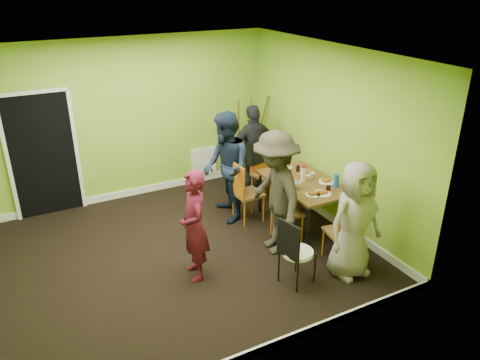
# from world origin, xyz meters

# --- Properties ---
(ground) EXTENTS (5.00, 5.00, 0.00)m
(ground) POSITION_xyz_m (0.00, 0.00, 0.00)
(ground) COLOR black
(ground) RESTS_ON ground
(room_walls) EXTENTS (5.04, 4.54, 2.82)m
(room_walls) POSITION_xyz_m (-0.02, 0.04, 0.99)
(room_walls) COLOR #88A92B
(room_walls) RESTS_ON ground
(dining_table) EXTENTS (0.90, 1.50, 0.75)m
(dining_table) POSITION_xyz_m (2.01, -0.08, 0.70)
(dining_table) COLOR black
(dining_table) RESTS_ON ground
(chair_left_far) EXTENTS (0.44, 0.44, 1.02)m
(chair_left_far) POSITION_xyz_m (1.22, 0.43, 0.57)
(chair_left_far) COLOR orange
(chair_left_far) RESTS_ON ground
(chair_left_near) EXTENTS (0.51, 0.51, 1.02)m
(chair_left_near) POSITION_xyz_m (1.45, -0.34, 0.57)
(chair_left_near) COLOR orange
(chair_left_near) RESTS_ON ground
(chair_back_end) EXTENTS (0.51, 0.57, 1.02)m
(chair_back_end) POSITION_xyz_m (1.93, 1.18, 0.72)
(chair_back_end) COLOR orange
(chair_back_end) RESTS_ON ground
(chair_front_end) EXTENTS (0.45, 0.45, 0.95)m
(chair_front_end) POSITION_xyz_m (1.87, -1.25, 0.53)
(chair_front_end) COLOR orange
(chair_front_end) RESTS_ON ground
(chair_bentwood) EXTENTS (0.45, 0.43, 0.94)m
(chair_bentwood) POSITION_xyz_m (1.00, -1.34, 0.52)
(chair_bentwood) COLOR black
(chair_bentwood) RESTS_ON ground
(easel) EXTENTS (0.66, 0.62, 1.65)m
(easel) POSITION_xyz_m (2.15, 1.90, 0.81)
(easel) COLOR brown
(easel) RESTS_ON ground
(plate_near_left) EXTENTS (0.26, 0.26, 0.01)m
(plate_near_left) POSITION_xyz_m (1.80, 0.32, 0.76)
(plate_near_left) COLOR white
(plate_near_left) RESTS_ON dining_table
(plate_near_right) EXTENTS (0.22, 0.22, 0.01)m
(plate_near_right) POSITION_xyz_m (1.84, -0.54, 0.76)
(plate_near_right) COLOR white
(plate_near_right) RESTS_ON dining_table
(plate_far_back) EXTENTS (0.22, 0.22, 0.01)m
(plate_far_back) POSITION_xyz_m (2.07, 0.54, 0.76)
(plate_far_back) COLOR white
(plate_far_back) RESTS_ON dining_table
(plate_far_front) EXTENTS (0.26, 0.26, 0.01)m
(plate_far_front) POSITION_xyz_m (1.99, -0.58, 0.76)
(plate_far_front) COLOR white
(plate_far_front) RESTS_ON dining_table
(plate_wall_back) EXTENTS (0.24, 0.24, 0.01)m
(plate_wall_back) POSITION_xyz_m (2.24, 0.15, 0.76)
(plate_wall_back) COLOR white
(plate_wall_back) RESTS_ON dining_table
(plate_wall_front) EXTENTS (0.24, 0.24, 0.01)m
(plate_wall_front) POSITION_xyz_m (2.30, -0.27, 0.76)
(plate_wall_front) COLOR white
(plate_wall_front) RESTS_ON dining_table
(thermos) EXTENTS (0.08, 0.08, 0.24)m
(thermos) POSITION_xyz_m (1.99, -0.08, 0.87)
(thermos) COLOR white
(thermos) RESTS_ON dining_table
(blue_bottle) EXTENTS (0.08, 0.08, 0.20)m
(blue_bottle) POSITION_xyz_m (2.32, -0.47, 0.85)
(blue_bottle) COLOR blue
(blue_bottle) RESTS_ON dining_table
(orange_bottle) EXTENTS (0.03, 0.03, 0.08)m
(orange_bottle) POSITION_xyz_m (2.01, 0.06, 0.79)
(orange_bottle) COLOR orange
(orange_bottle) RESTS_ON dining_table
(glass_mid) EXTENTS (0.07, 0.07, 0.10)m
(glass_mid) POSITION_xyz_m (1.91, 0.19, 0.80)
(glass_mid) COLOR black
(glass_mid) RESTS_ON dining_table
(glass_back) EXTENTS (0.06, 0.06, 0.10)m
(glass_back) POSITION_xyz_m (2.16, 0.31, 0.80)
(glass_back) COLOR black
(glass_back) RESTS_ON dining_table
(glass_front) EXTENTS (0.07, 0.07, 0.09)m
(glass_front) POSITION_xyz_m (2.13, -0.53, 0.79)
(glass_front) COLOR black
(glass_front) RESTS_ON dining_table
(cup_a) EXTENTS (0.12, 0.12, 0.10)m
(cup_a) POSITION_xyz_m (1.77, -0.23, 0.80)
(cup_a) COLOR white
(cup_a) RESTS_ON dining_table
(cup_b) EXTENTS (0.09, 0.09, 0.08)m
(cup_b) POSITION_xyz_m (2.20, -0.02, 0.79)
(cup_b) COLOR white
(cup_b) RESTS_ON dining_table
(person_standing) EXTENTS (0.44, 0.60, 1.51)m
(person_standing) POSITION_xyz_m (-0.05, -0.59, 0.76)
(person_standing) COLOR #520E1F
(person_standing) RESTS_ON ground
(person_left_far) EXTENTS (0.83, 0.98, 1.79)m
(person_left_far) POSITION_xyz_m (1.03, 0.67, 0.89)
(person_left_far) COLOR #131E31
(person_left_far) RESTS_ON ground
(person_left_near) EXTENTS (0.81, 1.24, 1.81)m
(person_left_near) POSITION_xyz_m (1.22, -0.51, 0.90)
(person_left_near) COLOR #2B261C
(person_left_near) RESTS_ON ground
(person_back_end) EXTENTS (0.97, 0.42, 1.64)m
(person_back_end) POSITION_xyz_m (1.91, 1.36, 0.82)
(person_back_end) COLOR black
(person_back_end) RESTS_ON ground
(person_front_end) EXTENTS (0.81, 0.55, 1.61)m
(person_front_end) POSITION_xyz_m (1.81, -1.50, 0.80)
(person_front_end) COLOR gray
(person_front_end) RESTS_ON ground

